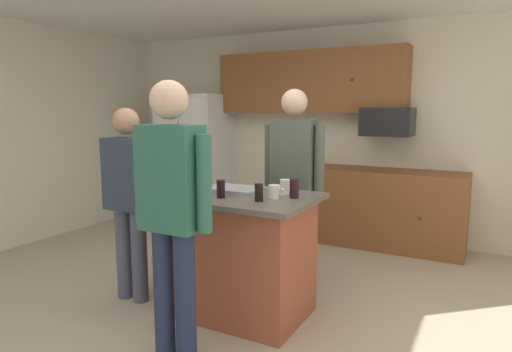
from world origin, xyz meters
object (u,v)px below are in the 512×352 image
Objects in this scene: person_guest_by_door at (129,192)px; glass_stout_tall at (221,189)px; refrigerator at (195,159)px; person_guest_left at (172,203)px; glass_pilsner at (186,184)px; serving_tray at (233,190)px; kitchen_island at (238,253)px; tumbler_amber at (294,189)px; glass_dark_ale at (206,178)px; person_host_foreground at (294,173)px; microwave_over_range at (387,122)px; glass_short_whisky at (259,192)px; mug_blue_stoneware at (274,192)px; mug_ceramic_white at (286,186)px.

person_guest_by_door is 0.88m from glass_stout_tall.
glass_stout_tall is at bearing -50.62° from refrigerator.
glass_stout_tall is (1.95, -2.38, 0.12)m from refrigerator.
person_guest_left is 11.93× the size of glass_pilsner.
glass_pilsner is 0.34× the size of serving_tray.
refrigerator reaches higher than person_guest_by_door.
refrigerator is 2.90m from serving_tray.
kitchen_island is 8.65× the size of tumbler_amber.
glass_dark_ale reaches higher than tumbler_amber.
person_host_foreground is at bearing 50.93° from glass_dark_ale.
glass_dark_ale is (-0.37, 0.89, 0.01)m from person_guest_left.
kitchen_island is at bearing 0.00° from person_guest_left.
microwave_over_range is at bearing -10.48° from person_guest_left.
microwave_over_range is 2.54m from glass_short_whisky.
tumbler_amber is at bearing 3.38° from serving_tray.
person_host_foreground is 13.34× the size of glass_stout_tall.
person_host_foreground is at bearing 29.99° from person_guest_by_door.
glass_short_whisky is 0.94× the size of glass_stout_tall.
tumbler_amber is at bearing 16.07° from glass_pilsner.
refrigerator is at bearing 34.45° from person_guest_left.
tumbler_amber is at bearing 37.25° from mug_blue_stoneware.
glass_short_whisky reaches higher than serving_tray.
person_guest_by_door is 0.55m from glass_pilsner.
mug_blue_stoneware is at bearing -22.51° from person_guest_left.
person_guest_left is at bearing -90.79° from kitchen_island.
glass_short_whisky is at bearing -97.95° from microwave_over_range.
mug_blue_stoneware is 0.98× the size of glass_stout_tall.
person_guest_left reaches higher than glass_pilsner.
microwave_over_range is 4.49× the size of glass_short_whisky.
microwave_over_range is 2.60m from kitchen_island.
microwave_over_range reaches higher than mug_ceramic_white.
microwave_over_range is 0.32× the size of person_guest_left.
person_guest_by_door is at bearing -161.13° from mug_ceramic_white.
mug_ceramic_white reaches higher than mug_blue_stoneware.
tumbler_amber is (0.13, -0.13, 0.01)m from mug_ceramic_white.
mug_blue_stoneware is (-0.29, -2.34, -0.45)m from microwave_over_range.
mug_ceramic_white is (0.32, 0.98, -0.02)m from person_guest_left.
person_guest_left is 1.03m from mug_ceramic_white.
microwave_over_range is 0.35× the size of person_guest_by_door.
refrigerator is 2.64m from glass_dark_ale.
mug_ceramic_white is 0.77m from glass_pilsner.
kitchen_island is (1.99, -2.21, -0.41)m from refrigerator.
person_guest_left reaches higher than glass_stout_tall.
refrigerator reaches higher than mug_blue_stoneware.
microwave_over_range reaches higher than tumbler_amber.
kitchen_island is 7.13× the size of glass_dark_ale.
person_guest_by_door is 1.24m from mug_blue_stoneware.
kitchen_island is 2.70× the size of serving_tray.
tumbler_amber is at bearing -0.61° from person_guest_by_door.
person_host_foreground is at bearing 113.84° from tumbler_amber.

